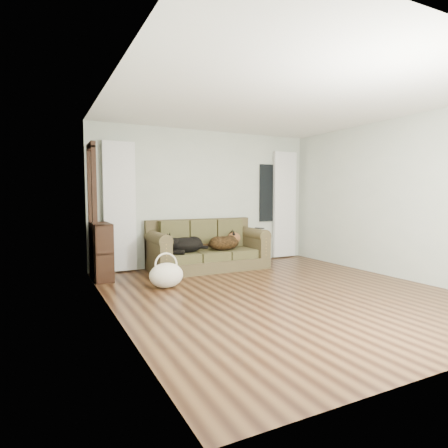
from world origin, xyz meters
name	(u,v)px	position (x,y,z in m)	size (l,w,h in m)	color
floor	(281,292)	(0.00, 0.00, 0.00)	(5.00, 5.00, 0.00)	black
ceiling	(283,101)	(0.00, 0.00, 2.60)	(5.00, 5.00, 0.00)	white
wall_back	(207,198)	(0.00, 2.50, 1.30)	(4.50, 0.04, 2.60)	beige
wall_left	(113,199)	(-2.25, 0.00, 1.30)	(0.04, 5.00, 2.60)	beige
wall_right	(395,198)	(2.25, 0.00, 1.30)	(0.04, 5.00, 2.60)	beige
curtain_left	(120,207)	(-1.70, 2.42, 1.15)	(0.55, 0.08, 2.25)	white
curtain_right	(284,205)	(1.80, 2.42, 1.15)	(0.55, 0.08, 2.25)	white
window_pane	(270,193)	(1.45, 2.47, 1.40)	(0.50, 0.03, 1.20)	black
door_casing	(93,214)	(-2.20, 2.05, 1.05)	(0.07, 0.60, 2.10)	black
sofa	(208,245)	(-0.21, 1.97, 0.45)	(2.10, 0.91, 0.86)	#403D26
dog_black_lab	(183,245)	(-0.72, 1.92, 0.48)	(0.65, 0.45, 0.27)	black
dog_shepherd	(225,242)	(0.08, 1.89, 0.49)	(0.64, 0.45, 0.28)	black
tv_remote	(260,228)	(0.77, 1.78, 0.73)	(0.05, 0.18, 0.02)	black
tote_bag	(166,277)	(-1.34, 0.98, 0.16)	(0.50, 0.39, 0.37)	silver
bookshelf	(101,248)	(-2.09, 1.98, 0.50)	(0.27, 0.73, 0.91)	black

